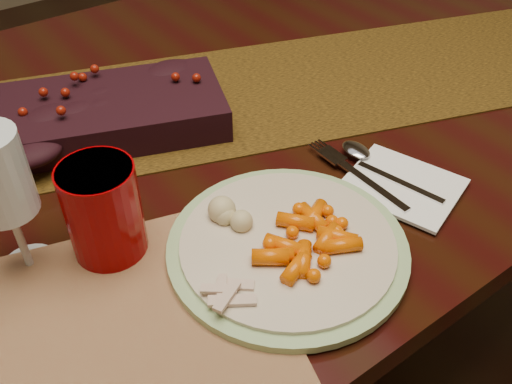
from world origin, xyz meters
TOP-DOWN VIEW (x-y plane):
  - floor at (0.00, 0.00)m, footprint 5.00×5.00m
  - dining_table at (0.00, 0.00)m, footprint 1.80×1.00m
  - table_runner at (0.05, 0.04)m, footprint 1.65×0.84m
  - centerpiece at (-0.07, 0.04)m, footprint 0.39×0.29m
  - placemat_main at (-0.31, -0.32)m, footprint 0.57×0.48m
  - dinner_plate at (-0.01, -0.33)m, footprint 0.34×0.34m
  - baby_carrots at (-0.00, -0.34)m, footprint 0.12×0.09m
  - mashed_potatoes at (-0.04, -0.26)m, footprint 0.09×0.08m
  - turkey_shreds at (-0.11, -0.35)m, footprint 0.07×0.06m
  - napkin at (0.19, -0.33)m, footprint 0.17×0.18m
  - fork at (0.15, -0.28)m, footprint 0.03×0.16m
  - spoon at (0.19, -0.29)m, footprint 0.07×0.17m
  - red_cup at (-0.18, -0.20)m, footprint 0.11×0.11m
  - wine_glass at (-0.27, -0.16)m, footprint 0.07×0.07m

SIDE VIEW (x-z plane):
  - floor at x=0.00m, z-range 0.00..0.00m
  - dining_table at x=0.00m, z-range 0.00..0.75m
  - table_runner at x=0.05m, z-range 0.75..0.75m
  - placemat_main at x=-0.31m, z-range 0.75..0.75m
  - napkin at x=0.19m, z-range 0.75..0.76m
  - fork at x=0.15m, z-range 0.76..0.76m
  - spoon at x=0.19m, z-range 0.76..0.76m
  - dinner_plate at x=-0.01m, z-range 0.75..0.77m
  - turkey_shreds at x=-0.11m, z-range 0.77..0.78m
  - baby_carrots at x=0.00m, z-range 0.77..0.79m
  - centerpiece at x=-0.07m, z-range 0.75..0.82m
  - mashed_potatoes at x=-0.04m, z-range 0.77..0.81m
  - red_cup at x=-0.18m, z-range 0.75..0.87m
  - wine_glass at x=-0.27m, z-range 0.75..0.94m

